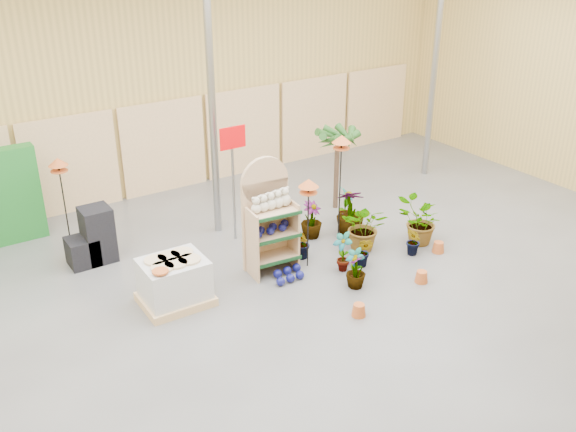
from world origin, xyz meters
name	(u,v)px	position (x,y,z in m)	size (l,w,h in m)	color
room	(293,161)	(0.00, 0.91, 2.21)	(15.20, 12.10, 4.70)	#535353
display_shelf	(268,220)	(0.04, 1.72, 0.92)	(0.89, 0.61, 2.00)	tan
teddy_bears	(272,202)	(0.07, 1.63, 1.27)	(0.75, 0.20, 0.33)	beige
gazing_balls_shelf	(272,229)	(0.04, 1.61, 0.79)	(0.74, 0.25, 0.14)	navy
gazing_balls_floor	(289,274)	(0.12, 1.21, 0.07)	(0.63, 0.39, 0.15)	navy
pallet_stack	(174,282)	(-1.77, 1.57, 0.38)	(1.08, 0.90, 0.79)	tan
charcoal_planters	(93,240)	(-2.39, 3.59, 0.42)	(0.80, 0.50, 1.00)	black
offer_sign	(233,160)	(0.10, 2.98, 1.57)	(0.50, 0.08, 2.20)	gray
bird_table_front	(309,186)	(0.64, 1.39, 1.50)	(0.34, 0.34, 1.63)	black
bird_table_right	(342,143)	(1.71, 1.91, 1.90)	(0.34, 0.34, 2.04)	black
bird_table_back	(58,165)	(-2.59, 4.40, 1.60)	(0.34, 0.34, 1.73)	black
palm	(338,137)	(2.55, 3.10, 1.54)	(0.70, 0.70, 1.80)	#4D3726
potted_plant_0	(343,252)	(1.04, 0.94, 0.36)	(0.38, 0.25, 0.71)	#1F4A18
potted_plant_1	(364,252)	(1.43, 0.84, 0.28)	(0.31, 0.25, 0.57)	#1F4A18
potted_plant_2	(365,227)	(1.85, 1.33, 0.45)	(0.82, 0.71, 0.91)	#1F4A18
potted_plant_3	(350,212)	(2.01, 1.95, 0.47)	(0.52, 0.52, 0.94)	#1F4A18
potted_plant_4	(345,204)	(2.26, 2.41, 0.39)	(0.41, 0.28, 0.79)	#1F4A18
potted_plant_5	(303,244)	(0.70, 1.65, 0.30)	(0.33, 0.27, 0.60)	#1F4A18
potted_plant_7	(356,271)	(0.89, 0.39, 0.29)	(0.33, 0.33, 0.59)	#1F4A18
potted_plant_8	(355,266)	(0.95, 0.49, 0.32)	(0.34, 0.23, 0.64)	#1F4A18
potted_plant_9	(414,242)	(2.43, 0.66, 0.27)	(0.30, 0.24, 0.54)	#1F4A18
potted_plant_10	(420,222)	(2.82, 0.94, 0.45)	(0.80, 0.70, 0.89)	#1F4A18
potted_plant_11	(311,220)	(1.33, 2.26, 0.36)	(0.40, 0.40, 0.72)	#1F4A18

